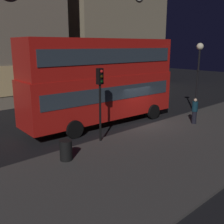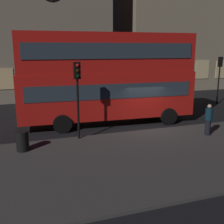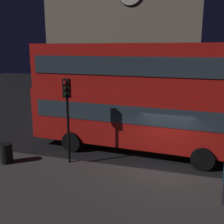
{
  "view_description": "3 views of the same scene",
  "coord_description": "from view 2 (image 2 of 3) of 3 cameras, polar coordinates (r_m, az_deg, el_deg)",
  "views": [
    {
      "loc": [
        -13.62,
        -11.78,
        5.34
      ],
      "look_at": [
        -2.61,
        0.3,
        1.27
      ],
      "focal_mm": 43.41,
      "sensor_mm": 36.0,
      "label": 1
    },
    {
      "loc": [
        -7.11,
        -14.33,
        4.82
      ],
      "look_at": [
        -2.3,
        0.08,
        1.22
      ],
      "focal_mm": 43.27,
      "sensor_mm": 36.0,
      "label": 2
    },
    {
      "loc": [
        1.11,
        -11.86,
        5.51
      ],
      "look_at": [
        -2.87,
        1.14,
        2.3
      ],
      "focal_mm": 43.59,
      "sensor_mm": 36.0,
      "label": 3
    }
  ],
  "objects": [
    {
      "name": "building_plain_facade",
      "position": [
        35.49,
        13.68,
        18.91
      ],
      "size": [
        14.05,
        7.48,
        16.99
      ],
      "color": "tan",
      "rests_on": "ground"
    },
    {
      "name": "building_with_clock",
      "position": [
        29.26,
        -15.8,
        18.78
      ],
      "size": [
        13.42,
        8.17,
        15.69
      ],
      "color": "gray",
      "rests_on": "ground"
    },
    {
      "name": "traffic_light_near_kerb",
      "position": [
        13.94,
        -7.31,
        5.77
      ],
      "size": [
        0.33,
        0.37,
        4.03
      ],
      "rotation": [
        0.0,
        0.0,
        0.04
      ],
      "color": "black",
      "rests_on": "sidewalk_slab"
    },
    {
      "name": "traffic_light_far_side",
      "position": [
        25.38,
        21.76,
        8.16
      ],
      "size": [
        0.37,
        0.39,
        4.11
      ],
      "rotation": [
        0.0,
        0.0,
        2.89
      ],
      "color": "black",
      "rests_on": "ground"
    },
    {
      "name": "sidewalk_slab",
      "position": [
        13.34,
        15.4,
        -8.09
      ],
      "size": [
        44.0,
        7.33,
        0.12
      ],
      "primitive_type": "cube",
      "color": "#423F3D",
      "rests_on": "ground"
    },
    {
      "name": "litter_bin",
      "position": [
        13.34,
        -18.4,
        -5.84
      ],
      "size": [
        0.58,
        0.58,
        0.95
      ],
      "primitive_type": "cylinder",
      "color": "black",
      "rests_on": "sidewalk_slab"
    },
    {
      "name": "double_decker_bus",
      "position": [
        17.2,
        -1.02,
        7.89
      ],
      "size": [
        11.25,
        3.36,
        5.73
      ],
      "rotation": [
        0.0,
        0.0,
        -0.06
      ],
      "color": "red",
      "rests_on": "ground"
    },
    {
      "name": "ground_plane",
      "position": [
        16.71,
        7.6,
        -3.57
      ],
      "size": [
        80.0,
        80.0,
        0.0
      ],
      "primitive_type": "plane",
      "color": "black"
    },
    {
      "name": "pedestrian",
      "position": [
        15.74,
        19.71,
        -1.5
      ],
      "size": [
        0.39,
        0.39,
        1.74
      ],
      "rotation": [
        0.0,
        0.0,
        0.5
      ],
      "color": "black",
      "rests_on": "sidewalk_slab"
    }
  ]
}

